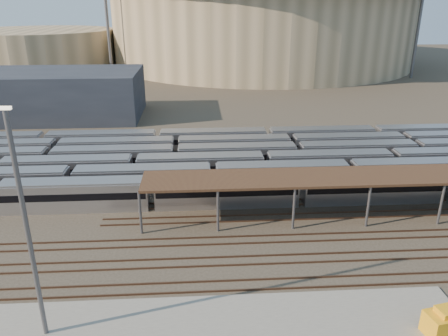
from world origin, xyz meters
TOP-DOWN VIEW (x-y plane):
  - ground at (0.00, 0.00)m, footprint 420.00×420.00m
  - apron at (-5.00, -15.00)m, footprint 50.00×9.00m
  - subway_trains at (-2.78, 18.50)m, footprint 128.42×23.90m
  - inspection_shed at (22.00, 4.00)m, footprint 60.30×6.00m
  - empty_tracks at (0.00, -5.00)m, footprint 170.00×9.62m
  - stadium at (25.00, 140.00)m, footprint 124.00×124.00m
  - secondary_arena at (-60.00, 130.00)m, footprint 56.00×56.00m
  - service_building at (-35.00, 55.00)m, footprint 42.00×20.00m
  - floodlight_0 at (-30.00, 110.00)m, footprint 4.00×1.00m
  - floodlight_2 at (70.00, 100.00)m, footprint 4.00×1.00m
  - floodlight_3 at (-10.00, 160.00)m, footprint 4.00×1.00m
  - yard_light_pole at (-13.69, -14.23)m, footprint 0.80×0.36m
  - yellow_equipment at (17.24, -16.28)m, footprint 3.30×2.41m

SIDE VIEW (x-z plane):
  - ground at x=0.00m, z-range 0.00..0.00m
  - empty_tracks at x=0.00m, z-range 0.00..0.18m
  - apron at x=-5.00m, z-range 0.00..0.20m
  - yellow_equipment at x=17.24m, z-range 0.20..2.07m
  - subway_trains at x=-2.78m, z-range 0.00..3.60m
  - inspection_shed at x=22.00m, z-range 2.33..7.63m
  - service_building at x=-35.00m, z-range 0.00..10.00m
  - secondary_arena at x=-60.00m, z-range 0.00..14.00m
  - yard_light_pole at x=-13.69m, z-range 0.28..18.30m
  - stadium at x=25.00m, z-range 0.22..32.72m
  - floodlight_0 at x=-30.00m, z-range 1.45..39.85m
  - floodlight_2 at x=70.00m, z-range 1.45..39.85m
  - floodlight_3 at x=-10.00m, z-range 1.45..39.85m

